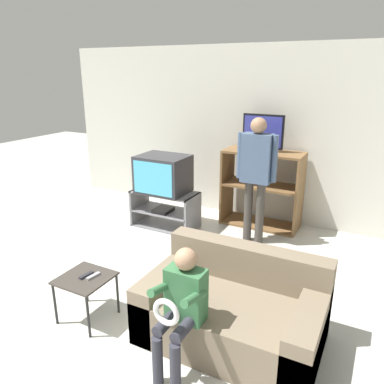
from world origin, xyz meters
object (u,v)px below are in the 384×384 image
snack_table (85,282)px  person_seated_child (181,303)px  person_standing_adult (256,169)px  media_shelf (262,188)px  couch (233,311)px  television_main (163,174)px  remote_control_black (86,275)px  tv_stand (165,209)px  television_flat (263,134)px  remote_control_white (93,276)px

snack_table → person_seated_child: size_ratio=0.45×
person_standing_adult → person_seated_child: 2.50m
media_shelf → couch: media_shelf is taller
television_main → media_shelf: size_ratio=0.62×
media_shelf → person_standing_adult: (0.09, -0.60, 0.44)m
media_shelf → person_seated_child: size_ratio=1.14×
television_main → remote_control_black: size_ratio=4.87×
couch → person_seated_child: size_ratio=1.49×
media_shelf → person_seated_child: 3.06m
tv_stand → media_shelf: 1.46m
media_shelf → snack_table: 3.02m
television_flat → person_seated_child: (0.39, -3.05, -0.79)m
television_flat → person_seated_child: size_ratio=0.59×
snack_table → person_standing_adult: size_ratio=0.27×
remote_control_white → remote_control_black: bearing=-154.9°
tv_stand → remote_control_black: (0.51, -2.19, 0.18)m
media_shelf → snack_table: bearing=-103.8°
television_main → media_shelf: media_shelf is taller
tv_stand → remote_control_black: bearing=-76.8°
remote_control_white → snack_table: bearing=-141.7°
television_main → person_seated_child: size_ratio=0.70×
television_main → remote_control_white: size_ratio=4.87×
snack_table → remote_control_black: size_ratio=3.09×
television_main → television_flat: 1.53m
snack_table → remote_control_black: remote_control_black is taller
snack_table → couch: size_ratio=0.30×
tv_stand → remote_control_white: (0.58, -2.17, 0.18)m
couch → remote_control_white: bearing=-163.8°
person_standing_adult → remote_control_black: bearing=-109.4°
television_flat → remote_control_white: television_flat is taller
television_main → snack_table: 2.30m
snack_table → person_standing_adult: (0.81, 2.32, 0.64)m
snack_table → person_seated_child: bearing=-6.4°
person_standing_adult → tv_stand: bearing=-174.9°
television_main → media_shelf: bearing=30.2°
media_shelf → couch: size_ratio=0.76×
television_flat → remote_control_black: size_ratio=4.10×
tv_stand → snack_table: bearing=-76.9°
person_seated_child → television_main: bearing=124.6°
television_flat → media_shelf: bearing=-16.0°
remote_control_black → remote_control_white: bearing=25.2°
remote_control_white → person_standing_adult: (0.75, 2.28, 0.58)m
television_main → snack_table: television_main is taller
remote_control_black → tv_stand: bearing=111.5°
tv_stand → couch: 2.56m
television_flat → couch: (0.61, -2.54, -1.12)m
remote_control_white → person_seated_child: bearing=-0.8°
couch → person_seated_child: (-0.22, -0.52, 0.32)m
snack_table → television_flat: bearing=76.8°
television_flat → remote_control_white: 3.10m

